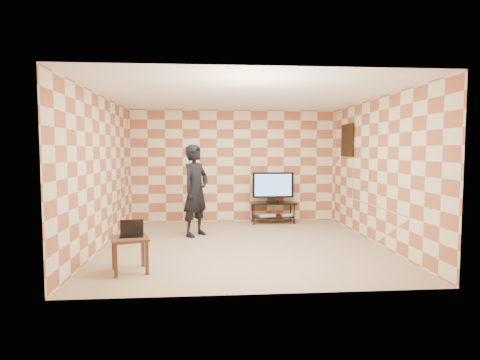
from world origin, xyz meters
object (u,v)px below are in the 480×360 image
(tv, at_px, (273,186))
(side_table, at_px, (130,243))
(tv_stand, at_px, (273,208))
(person, at_px, (196,190))

(tv, xyz_separation_m, side_table, (-2.64, -3.65, -0.48))
(tv_stand, height_order, side_table, same)
(tv, relative_size, person, 0.53)
(tv_stand, height_order, tv, tv)
(tv_stand, relative_size, tv, 1.10)
(tv_stand, distance_m, side_table, 4.51)
(tv, height_order, person, person)
(tv_stand, xyz_separation_m, side_table, (-2.64, -3.65, 0.04))
(side_table, bearing_deg, person, 70.06)
(tv, bearing_deg, tv_stand, 88.62)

